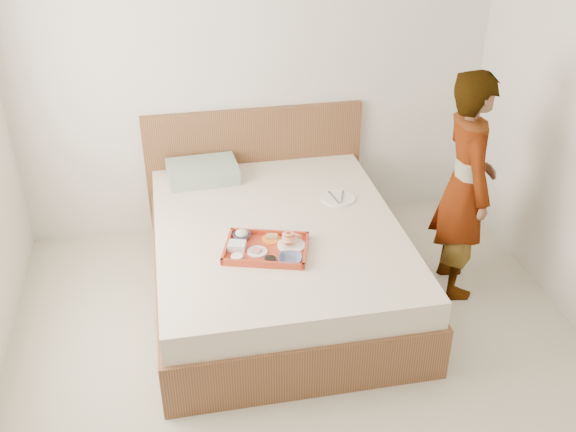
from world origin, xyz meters
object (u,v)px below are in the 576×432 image
(tray, at_px, (266,248))
(dinner_plate, at_px, (338,198))
(person, at_px, (465,186))
(bed, at_px, (278,259))

(tray, bearing_deg, dinner_plate, 59.63)
(dinner_plate, height_order, person, person)
(bed, height_order, tray, tray)
(bed, distance_m, tray, 0.42)
(bed, distance_m, person, 1.30)
(tray, distance_m, dinner_plate, 0.81)
(tray, height_order, person, person)
(dinner_plate, bearing_deg, bed, -150.96)
(tray, relative_size, person, 0.32)
(bed, bearing_deg, tray, -112.80)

